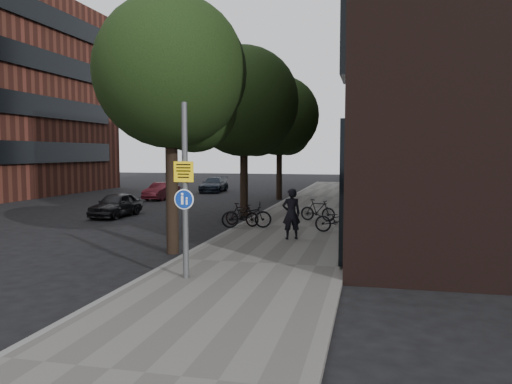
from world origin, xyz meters
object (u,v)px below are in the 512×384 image
(signpost, at_px, (185,190))
(pedestrian, at_px, (291,214))
(parked_car_near, at_px, (116,205))
(parked_bike_facade_near, at_px, (339,220))

(signpost, bearing_deg, pedestrian, 74.71)
(signpost, bearing_deg, parked_car_near, 125.49)
(signpost, bearing_deg, parked_bike_facade_near, 67.64)
(parked_bike_facade_near, distance_m, parked_car_near, 10.93)
(signpost, distance_m, parked_car_near, 12.94)
(pedestrian, height_order, parked_car_near, pedestrian)
(signpost, xyz_separation_m, parked_car_near, (-7.47, 10.45, -1.57))
(signpost, relative_size, parked_bike_facade_near, 2.27)
(parked_bike_facade_near, height_order, parked_car_near, parked_car_near)
(signpost, distance_m, parked_bike_facade_near, 8.06)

